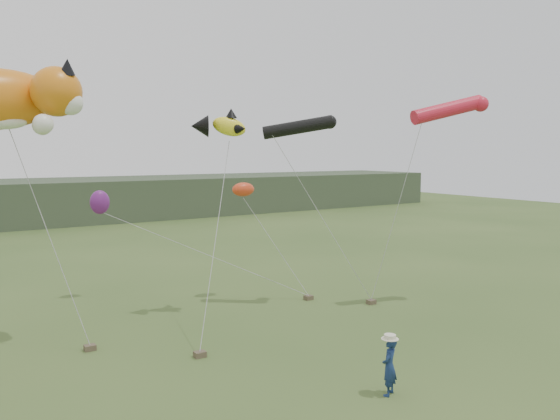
# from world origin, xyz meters

# --- Properties ---
(ground) EXTENTS (120.00, 120.00, 0.00)m
(ground) POSITION_xyz_m (0.00, 0.00, 0.00)
(ground) COLOR #385123
(ground) RESTS_ON ground
(headland) EXTENTS (90.00, 13.00, 4.00)m
(headland) POSITION_xyz_m (-3.11, 44.69, 1.92)
(headland) COLOR #2D3D28
(headland) RESTS_ON ground
(festival_attendant) EXTENTS (0.71, 0.63, 1.63)m
(festival_attendant) POSITION_xyz_m (-0.08, -1.29, 0.82)
(festival_attendant) COLOR navy
(festival_attendant) RESTS_ON ground
(sandbag_anchors) EXTENTS (16.58, 4.61, 0.19)m
(sandbag_anchors) POSITION_xyz_m (-2.07, 5.63, 0.10)
(sandbag_anchors) COLOR brown
(sandbag_anchors) RESTS_ON ground
(cat_kite) EXTENTS (5.97, 3.29, 2.62)m
(cat_kite) POSITION_xyz_m (-8.12, 8.61, 8.48)
(cat_kite) COLOR orange
(cat_kite) RESTS_ON ground
(fish_kite) EXTENTS (2.46, 1.59, 1.25)m
(fish_kite) POSITION_xyz_m (-0.51, 8.16, 7.77)
(fish_kite) COLOR yellow
(fish_kite) RESTS_ON ground
(tube_kites) EXTENTS (8.63, 5.50, 1.95)m
(tube_kites) POSITION_xyz_m (6.42, 5.51, 8.26)
(tube_kites) COLOR black
(tube_kites) RESTS_ON ground
(misc_kites) EXTENTS (6.56, 4.01, 1.44)m
(misc_kites) POSITION_xyz_m (-1.52, 11.87, 4.69)
(misc_kites) COLOR red
(misc_kites) RESTS_ON ground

